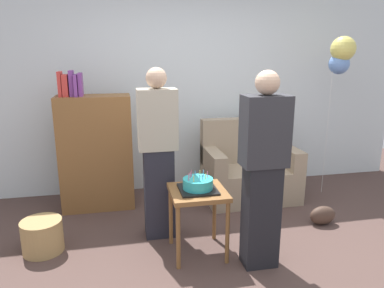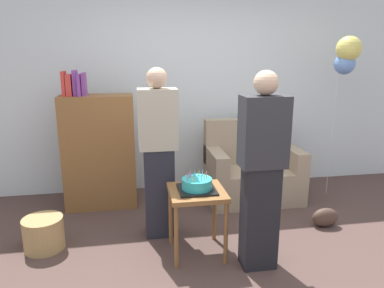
{
  "view_description": "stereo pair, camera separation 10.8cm",
  "coord_description": "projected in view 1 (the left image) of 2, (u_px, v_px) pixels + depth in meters",
  "views": [
    {
      "loc": [
        -0.86,
        -2.53,
        1.75
      ],
      "look_at": [
        -0.22,
        0.56,
        0.95
      ],
      "focal_mm": 33.64,
      "sensor_mm": 36.0,
      "label": 1
    },
    {
      "loc": [
        -0.76,
        -2.55,
        1.75
      ],
      "look_at": [
        -0.22,
        0.56,
        0.95
      ],
      "focal_mm": 33.64,
      "sensor_mm": 36.0,
      "label": 2
    }
  ],
  "objects": [
    {
      "name": "wicker_basket",
      "position": [
        42.0,
        236.0,
        3.24
      ],
      "size": [
        0.36,
        0.36,
        0.3
      ],
      "primitive_type": "cylinder",
      "color": "#A88451",
      "rests_on": "ground_plane"
    },
    {
      "name": "wall_back",
      "position": [
        185.0,
        85.0,
        4.61
      ],
      "size": [
        6.0,
        0.1,
        2.7
      ],
      "primitive_type": "cube",
      "color": "silver",
      "rests_on": "ground_plane"
    },
    {
      "name": "side_table",
      "position": [
        198.0,
        200.0,
        3.13
      ],
      "size": [
        0.48,
        0.48,
        0.6
      ],
      "color": "brown",
      "rests_on": "ground_plane"
    },
    {
      "name": "bookshelf",
      "position": [
        96.0,
        151.0,
        4.06
      ],
      "size": [
        0.8,
        0.36,
        1.57
      ],
      "color": "brown",
      "rests_on": "ground_plane"
    },
    {
      "name": "person_holding_cake",
      "position": [
        263.0,
        171.0,
        2.88
      ],
      "size": [
        0.36,
        0.22,
        1.63
      ],
      "rotation": [
        0.0,
        0.0,
        3.1
      ],
      "color": "black",
      "rests_on": "ground_plane"
    },
    {
      "name": "couch",
      "position": [
        249.0,
        171.0,
        4.43
      ],
      "size": [
        1.1,
        0.7,
        0.96
      ],
      "color": "gray",
      "rests_on": "ground_plane"
    },
    {
      "name": "handbag",
      "position": [
        323.0,
        215.0,
        3.76
      ],
      "size": [
        0.28,
        0.14,
        0.2
      ],
      "primitive_type": "ellipsoid",
      "color": "#473328",
      "rests_on": "ground_plane"
    },
    {
      "name": "birthday_cake",
      "position": [
        198.0,
        185.0,
        3.09
      ],
      "size": [
        0.32,
        0.32,
        0.17
      ],
      "color": "black",
      "rests_on": "side_table"
    },
    {
      "name": "ground_plane",
      "position": [
        232.0,
        269.0,
        3.0
      ],
      "size": [
        8.0,
        8.0,
        0.0
      ],
      "primitive_type": "plane",
      "color": "#4C3833"
    },
    {
      "name": "person_blowing_candles",
      "position": [
        158.0,
        154.0,
        3.37
      ],
      "size": [
        0.36,
        0.22,
        1.63
      ],
      "rotation": [
        0.0,
        0.0,
        -0.4
      ],
      "color": "#23232D",
      "rests_on": "ground_plane"
    },
    {
      "name": "balloon_bunch",
      "position": [
        342.0,
        55.0,
        4.24
      ],
      "size": [
        0.29,
        0.3,
        1.94
      ],
      "color": "silver",
      "rests_on": "ground_plane"
    }
  ]
}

